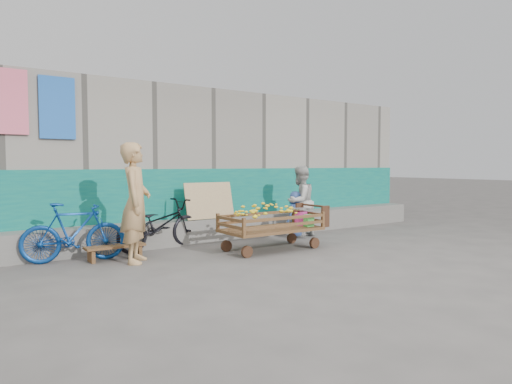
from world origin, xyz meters
TOP-DOWN VIEW (x-y plane):
  - ground at (0.00, 0.00)m, footprint 80.00×80.00m
  - building_wall at (-0.00, 4.05)m, footprint 12.00×3.50m
  - banana_cart at (0.76, 0.91)m, footprint 1.89×0.86m
  - bench at (-1.69, 1.67)m, footprint 0.91×0.27m
  - vendor_man at (-1.49, 1.29)m, footprint 0.71×0.79m
  - woman at (2.12, 1.70)m, footprint 0.81×0.70m
  - child at (2.01, 1.71)m, footprint 0.53×0.42m
  - bicycle_dark at (-0.78, 2.05)m, footprint 1.75×0.89m
  - bicycle_blue at (-2.26, 1.85)m, footprint 1.57×0.75m

SIDE VIEW (x-z plane):
  - ground at x=0.00m, z-range 0.00..0.00m
  - bench at x=-1.69m, z-range 0.05..0.28m
  - bicycle_dark at x=-0.78m, z-range 0.00..0.87m
  - bicycle_blue at x=-2.26m, z-range 0.00..0.91m
  - child at x=2.01m, z-range 0.00..0.95m
  - banana_cart at x=0.76m, z-range 0.14..0.95m
  - woman at x=2.12m, z-range 0.00..1.46m
  - vendor_man at x=-1.49m, z-range 0.00..1.82m
  - building_wall at x=0.00m, z-range -0.03..2.97m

